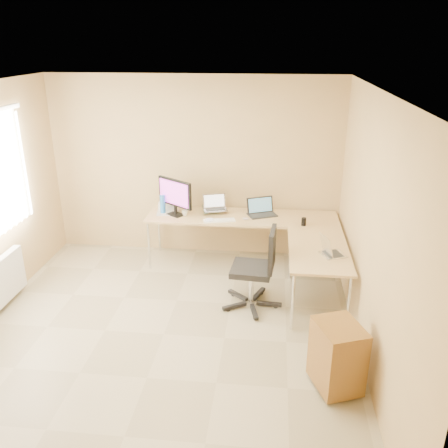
# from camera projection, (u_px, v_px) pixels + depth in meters

# --- Properties ---
(floor) EXTENTS (4.50, 4.50, 0.00)m
(floor) POSITION_uv_depth(u_px,v_px,m) (164.00, 334.00, 5.18)
(floor) COLOR tan
(floor) RESTS_ON ground
(ceiling) EXTENTS (4.50, 4.50, 0.00)m
(ceiling) POSITION_uv_depth(u_px,v_px,m) (150.00, 91.00, 4.23)
(ceiling) COLOR white
(ceiling) RESTS_ON ground
(wall_back) EXTENTS (4.50, 0.00, 4.50)m
(wall_back) POSITION_uv_depth(u_px,v_px,m) (195.00, 168.00, 6.78)
(wall_back) COLOR tan
(wall_back) RESTS_ON ground
(wall_front) EXTENTS (4.50, 0.00, 4.50)m
(wall_front) POSITION_uv_depth(u_px,v_px,m) (62.00, 373.00, 2.63)
(wall_front) COLOR tan
(wall_front) RESTS_ON ground
(wall_right) EXTENTS (0.00, 4.50, 4.50)m
(wall_right) POSITION_uv_depth(u_px,v_px,m) (373.00, 234.00, 4.50)
(wall_right) COLOR tan
(wall_right) RESTS_ON ground
(desk_main) EXTENTS (2.65, 0.70, 0.73)m
(desk_main) POSITION_uv_depth(u_px,v_px,m) (242.00, 240.00, 6.69)
(desk_main) COLOR tan
(desk_main) RESTS_ON ground
(desk_return) EXTENTS (0.70, 1.30, 0.73)m
(desk_return) POSITION_uv_depth(u_px,v_px,m) (316.00, 277.00, 5.67)
(desk_return) COLOR tan
(desk_return) RESTS_ON ground
(monitor) EXTENTS (0.61, 0.51, 0.52)m
(monitor) POSITION_uv_depth(u_px,v_px,m) (175.00, 197.00, 6.50)
(monitor) COLOR black
(monitor) RESTS_ON desk_main
(book_stack) EXTENTS (0.26, 0.31, 0.05)m
(book_stack) POSITION_uv_depth(u_px,v_px,m) (210.00, 209.00, 6.78)
(book_stack) COLOR #1C6C66
(book_stack) RESTS_ON desk_main
(laptop_center) EXTENTS (0.39, 0.34, 0.21)m
(laptop_center) POSITION_uv_depth(u_px,v_px,m) (215.00, 203.00, 6.61)
(laptop_center) COLOR #A7A5B2
(laptop_center) RESTS_ON desk_main
(laptop_black) EXTENTS (0.47, 0.41, 0.24)m
(laptop_black) POSITION_uv_depth(u_px,v_px,m) (262.00, 207.00, 6.54)
(laptop_black) COLOR black
(laptop_black) RESTS_ON desk_main
(keyboard) EXTENTS (0.45, 0.22, 0.02)m
(keyboard) POSITION_uv_depth(u_px,v_px,m) (219.00, 220.00, 6.37)
(keyboard) COLOR white
(keyboard) RESTS_ON desk_main
(mouse) EXTENTS (0.09, 0.06, 0.03)m
(mouse) POSITION_uv_depth(u_px,v_px,m) (246.00, 219.00, 6.42)
(mouse) COLOR beige
(mouse) RESTS_ON desk_main
(mug) EXTENTS (0.11, 0.11, 0.08)m
(mug) POSITION_uv_depth(u_px,v_px,m) (185.00, 213.00, 6.56)
(mug) COLOR white
(mug) RESTS_ON desk_main
(cd_stack) EXTENTS (0.13, 0.13, 0.03)m
(cd_stack) POSITION_uv_depth(u_px,v_px,m) (209.00, 220.00, 6.36)
(cd_stack) COLOR #B5B5CD
(cd_stack) RESTS_ON desk_main
(water_bottle) EXTENTS (0.10, 0.10, 0.27)m
(water_bottle) POSITION_uv_depth(u_px,v_px,m) (163.00, 204.00, 6.62)
(water_bottle) COLOR #2970BB
(water_bottle) RESTS_ON desk_main
(papers) EXTENTS (0.29, 0.38, 0.01)m
(papers) POSITION_uv_depth(u_px,v_px,m) (166.00, 212.00, 6.72)
(papers) COLOR silver
(papers) RESTS_ON desk_main
(white_box) EXTENTS (0.25, 0.20, 0.08)m
(white_box) POSITION_uv_depth(u_px,v_px,m) (166.00, 206.00, 6.83)
(white_box) COLOR white
(white_box) RESTS_ON desk_main
(desk_fan) EXTENTS (0.26, 0.26, 0.30)m
(desk_fan) POSITION_uv_depth(u_px,v_px,m) (176.00, 201.00, 6.68)
(desk_fan) COLOR beige
(desk_fan) RESTS_ON desk_main
(black_cup) EXTENTS (0.07, 0.07, 0.11)m
(black_cup) POSITION_uv_depth(u_px,v_px,m) (304.00, 222.00, 6.21)
(black_cup) COLOR black
(black_cup) RESTS_ON desk_main
(laptop_return) EXTENTS (0.37, 0.34, 0.20)m
(laptop_return) POSITION_uv_depth(u_px,v_px,m) (334.00, 247.00, 5.34)
(laptop_return) COLOR silver
(laptop_return) RESTS_ON desk_return
(office_chair) EXTENTS (0.66, 0.66, 1.02)m
(office_chair) POSITION_uv_depth(u_px,v_px,m) (252.00, 268.00, 5.57)
(office_chair) COLOR black
(office_chair) RESTS_ON ground
(cabinet) EXTENTS (0.51, 0.56, 0.63)m
(cabinet) POSITION_uv_depth(u_px,v_px,m) (337.00, 356.00, 4.26)
(cabinet) COLOR brown
(cabinet) RESTS_ON ground
(radiator) EXTENTS (0.09, 0.80, 0.55)m
(radiator) POSITION_uv_depth(u_px,v_px,m) (4.00, 280.00, 5.63)
(radiator) COLOR white
(radiator) RESTS_ON ground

